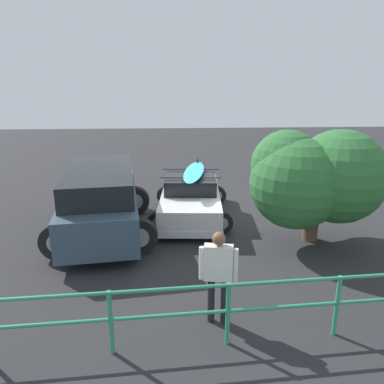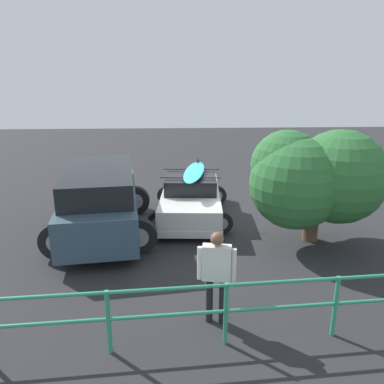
# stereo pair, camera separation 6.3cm
# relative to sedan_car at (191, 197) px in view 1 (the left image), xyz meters

# --- Properties ---
(ground_plane) EXTENTS (44.00, 44.00, 0.02)m
(ground_plane) POSITION_rel_sedan_car_xyz_m (-0.34, 0.13, -0.62)
(ground_plane) COLOR #28282B
(ground_plane) RESTS_ON ground
(sedan_car) EXTENTS (2.44, 4.11, 1.54)m
(sedan_car) POSITION_rel_sedan_car_xyz_m (0.00, 0.00, 0.00)
(sedan_car) COLOR silver
(sedan_car) RESTS_ON ground
(suv_car) EXTENTS (2.97, 4.87, 1.75)m
(suv_car) POSITION_rel_sedan_car_xyz_m (2.40, 1.11, 0.31)
(suv_car) COLOR #334756
(suv_car) RESTS_ON ground
(person_bystander) EXTENTS (0.62, 0.27, 1.62)m
(person_bystander) POSITION_rel_sedan_car_xyz_m (-0.15, 5.11, 0.36)
(person_bystander) COLOR black
(person_bystander) RESTS_ON ground
(railing_fence) EXTENTS (8.73, 0.60, 1.04)m
(railing_fence) POSITION_rel_sedan_car_xyz_m (0.64, 5.71, 0.08)
(railing_fence) COLOR #2D9366
(railing_fence) RESTS_ON ground
(bush_near_left) EXTENTS (3.18, 2.37, 2.85)m
(bush_near_left) POSITION_rel_sedan_car_xyz_m (-2.86, 2.14, 1.05)
(bush_near_left) COLOR brown
(bush_near_left) RESTS_ON ground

